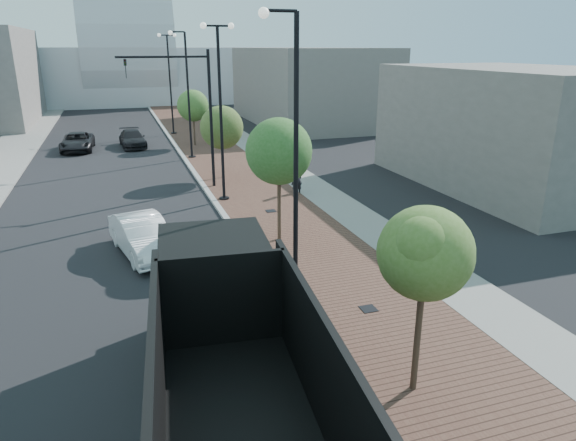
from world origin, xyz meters
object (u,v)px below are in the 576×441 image
object	(u,v)px
white_sedan	(143,236)
dark_car_mid	(77,142)
dump_truck	(229,366)
pedestrian	(296,178)

from	to	relation	value
white_sedan	dark_car_mid	world-z (taller)	white_sedan
dump_truck	dark_car_mid	size ratio (longest dim) A/B	2.72
white_sedan	dark_car_mid	size ratio (longest dim) A/B	0.93
dump_truck	dark_car_mid	distance (m)	36.36
dark_car_mid	pedestrian	bearing A→B (deg)	-52.45
dump_truck	dark_car_mid	xyz separation A→B (m)	(-4.88, 36.02, -0.91)
pedestrian	white_sedan	bearing A→B (deg)	27.70
white_sedan	pedestrian	xyz separation A→B (m)	(8.95, 6.51, 0.18)
dark_car_mid	pedestrian	size ratio (longest dim) A/B	2.65
dump_truck	pedestrian	xyz separation A→B (m)	(7.75, 17.73, -0.65)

